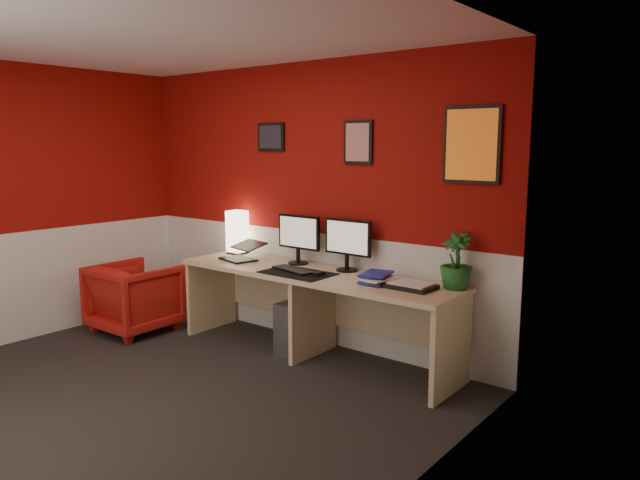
{
  "coord_description": "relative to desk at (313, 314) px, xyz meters",
  "views": [
    {
      "loc": [
        3.42,
        -2.37,
        1.79
      ],
      "look_at": [
        0.6,
        1.21,
        1.05
      ],
      "focal_mm": 33.44,
      "sensor_mm": 36.0,
      "label": 1
    }
  ],
  "objects": [
    {
      "name": "ground",
      "position": [
        -0.37,
        -1.41,
        -0.36
      ],
      "size": [
        4.0,
        3.5,
        0.01
      ],
      "primitive_type": "cube",
      "color": "black",
      "rests_on": "ground"
    },
    {
      "name": "ceiling",
      "position": [
        -0.37,
        -1.41,
        2.13
      ],
      "size": [
        4.0,
        3.5,
        0.01
      ],
      "primitive_type": "cube",
      "color": "white",
      "rests_on": "ground"
    },
    {
      "name": "wall_back",
      "position": [
        -0.37,
        0.34,
        0.89
      ],
      "size": [
        4.0,
        0.01,
        2.5
      ],
      "primitive_type": "cube",
      "color": "#8F0C07",
      "rests_on": "ground"
    },
    {
      "name": "wall_left",
      "position": [
        -2.37,
        -1.41,
        0.89
      ],
      "size": [
        0.01,
        3.5,
        2.5
      ],
      "primitive_type": "cube",
      "color": "#8F0C07",
      "rests_on": "ground"
    },
    {
      "name": "wall_right",
      "position": [
        1.63,
        -1.41,
        0.89
      ],
      "size": [
        0.01,
        3.5,
        2.5
      ],
      "primitive_type": "cube",
      "color": "#8F0C07",
      "rests_on": "ground"
    },
    {
      "name": "wainscot_back",
      "position": [
        -0.37,
        0.34,
        0.14
      ],
      "size": [
        4.0,
        0.01,
        1.0
      ],
      "primitive_type": "cube",
      "color": "silver",
      "rests_on": "ground"
    },
    {
      "name": "wainscot_left",
      "position": [
        -2.36,
        -1.41,
        0.14
      ],
      "size": [
        0.01,
        3.5,
        1.0
      ],
      "primitive_type": "cube",
      "color": "silver",
      "rests_on": "ground"
    },
    {
      "name": "wainscot_right",
      "position": [
        1.63,
        -1.41,
        0.14
      ],
      "size": [
        0.01,
        3.5,
        1.0
      ],
      "primitive_type": "cube",
      "color": "silver",
      "rests_on": "ground"
    },
    {
      "name": "desk",
      "position": [
        0.0,
        0.0,
        0.0
      ],
      "size": [
        2.6,
        0.65,
        0.73
      ],
      "primitive_type": "cube",
      "color": "#D1B686",
      "rests_on": "ground"
    },
    {
      "name": "shoji_lamp",
      "position": [
        -1.11,
        0.21,
        0.56
      ],
      "size": [
        0.16,
        0.16,
        0.4
      ],
      "primitive_type": "cube",
      "color": "#FFE5B2",
      "rests_on": "desk"
    },
    {
      "name": "laptop",
      "position": [
        -0.86,
        -0.03,
        0.47
      ],
      "size": [
        0.37,
        0.3,
        0.22
      ],
      "primitive_type": "cube",
      "rotation": [
        0.0,
        0.0,
        -0.23
      ],
      "color": "black",
      "rests_on": "desk"
    },
    {
      "name": "monitor_left",
      "position": [
        -0.32,
        0.19,
        0.66
      ],
      "size": [
        0.45,
        0.06,
        0.58
      ],
      "primitive_type": "cube",
      "color": "black",
      "rests_on": "desk"
    },
    {
      "name": "monitor_right",
      "position": [
        0.19,
        0.21,
        0.66
      ],
      "size": [
        0.45,
        0.06,
        0.58
      ],
      "primitive_type": "cube",
      "color": "black",
      "rests_on": "desk"
    },
    {
      "name": "desk_mat",
      "position": [
        -0.07,
        -0.12,
        0.37
      ],
      "size": [
        0.6,
        0.38,
        0.01
      ],
      "primitive_type": "cube",
      "color": "black",
      "rests_on": "desk"
    },
    {
      "name": "keyboard",
      "position": [
        -0.14,
        -0.09,
        0.38
      ],
      "size": [
        0.44,
        0.22,
        0.02
      ],
      "primitive_type": "cube",
      "rotation": [
        0.0,
        0.0,
        -0.2
      ],
      "color": "black",
      "rests_on": "desk_mat"
    },
    {
      "name": "mouse",
      "position": [
        0.14,
        -0.1,
        0.39
      ],
      "size": [
        0.06,
        0.1,
        0.03
      ],
      "primitive_type": "cube",
      "rotation": [
        0.0,
        0.0,
        -0.03
      ],
      "color": "black",
      "rests_on": "desk_mat"
    },
    {
      "name": "book_bottom",
      "position": [
        0.54,
        -0.01,
        0.38
      ],
      "size": [
        0.22,
        0.28,
        0.03
      ],
      "primitive_type": "imported",
      "rotation": [
        0.0,
        0.0,
        0.05
      ],
      "color": "#222C9C",
      "rests_on": "desk"
    },
    {
      "name": "book_middle",
      "position": [
        0.57,
        0.01,
        0.4
      ],
      "size": [
        0.25,
        0.3,
        0.02
      ],
      "primitive_type": "imported",
      "rotation": [
        0.0,
        0.0,
        -0.19
      ],
      "color": "silver",
      "rests_on": "book_bottom"
    },
    {
      "name": "book_top",
      "position": [
        0.52,
        -0.01,
        0.43
      ],
      "size": [
        0.26,
        0.31,
        0.03
      ],
      "primitive_type": "imported",
      "rotation": [
        0.0,
        0.0,
        0.21
      ],
      "color": "#222C9C",
      "rests_on": "book_middle"
    },
    {
      "name": "zen_tray",
      "position": [
        0.92,
        0.01,
        0.38
      ],
      "size": [
        0.36,
        0.26,
        0.03
      ],
      "primitive_type": "cube",
      "rotation": [
        0.0,
        0.0,
        -0.02
      ],
      "color": "black",
      "rests_on": "desk"
    },
    {
      "name": "potted_plant",
      "position": [
        1.19,
        0.2,
        0.58
      ],
      "size": [
        0.26,
        0.26,
        0.42
      ],
      "primitive_type": "imported",
      "rotation": [
        0.0,
        0.0,
        -0.1
      ],
      "color": "#19591E",
      "rests_on": "desk"
    },
    {
      "name": "pc_tower",
      "position": [
        -0.18,
        0.02,
        -0.14
      ],
      "size": [
        0.21,
        0.46,
        0.45
      ],
      "primitive_type": "cube",
      "rotation": [
        0.0,
        0.0,
        0.03
      ],
      "color": "#99999E",
      "rests_on": "ground"
    },
    {
      "name": "armchair",
      "position": [
        -1.78,
        -0.51,
        -0.04
      ],
      "size": [
        0.72,
        0.74,
        0.66
      ],
      "primitive_type": "imported",
      "rotation": [
        0.0,
        0.0,
        3.16
      ],
      "color": "#B11B14",
      "rests_on": "ground"
    },
    {
      "name": "art_left",
      "position": [
        -0.76,
        0.33,
        1.49
      ],
      "size": [
        0.32,
        0.02,
        0.26
      ],
      "primitive_type": "cube",
      "color": "black",
      "rests_on": "wall_back"
    },
    {
      "name": "art_center",
      "position": [
        0.22,
        0.33,
        1.44
      ],
      "size": [
        0.28,
        0.02,
        0.36
      ],
      "primitive_type": "cube",
      "color": "red",
      "rests_on": "wall_back"
    },
    {
      "name": "art_right",
      "position": [
        1.22,
        0.33,
        1.42
      ],
      "size": [
        0.44,
        0.02,
        0.56
      ],
      "primitive_type": "cube",
      "color": "orange",
      "rests_on": "wall_back"
    }
  ]
}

